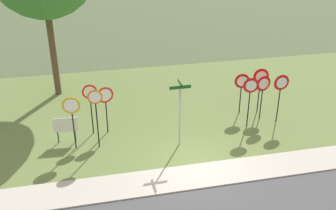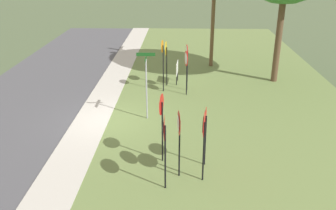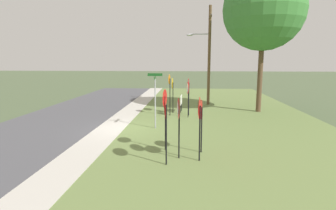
{
  "view_description": "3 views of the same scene",
  "coord_description": "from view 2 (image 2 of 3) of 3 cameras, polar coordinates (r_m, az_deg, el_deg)",
  "views": [
    {
      "loc": [
        -4.09,
        -13.02,
        9.44
      ],
      "look_at": [
        -0.36,
        3.58,
        1.16
      ],
      "focal_mm": 41.45,
      "sensor_mm": 36.0,
      "label": 1
    },
    {
      "loc": [
        14.94,
        3.19,
        7.04
      ],
      "look_at": [
        1.15,
        2.72,
        1.29
      ],
      "focal_mm": 38.98,
      "sensor_mm": 36.0,
      "label": 2
    },
    {
      "loc": [
        14.56,
        3.54,
        3.84
      ],
      "look_at": [
        1.04,
        2.53,
        1.59
      ],
      "focal_mm": 29.01,
      "sensor_mm": 36.0,
      "label": 3
    }
  ],
  "objects": [
    {
      "name": "yield_sign_near_left",
      "position": [
        11.57,
        5.56,
        -3.98
      ],
      "size": [
        0.82,
        0.14,
        2.46
      ],
      "rotation": [
        0.0,
        0.0,
        -0.14
      ],
      "color": "black",
      "rests_on": "grass_median"
    },
    {
      "name": "notice_board",
      "position": [
        21.13,
        1.45,
        5.64
      ],
      "size": [
        1.1,
        0.1,
        1.25
      ],
      "rotation": [
        0.0,
        0.0,
        -0.06
      ],
      "color": "black",
      "rests_on": "grass_median"
    },
    {
      "name": "stop_sign_near_left",
      "position": [
        19.46,
        -0.84,
        7.81
      ],
      "size": [
        0.66,
        0.11,
        2.83
      ],
      "rotation": [
        0.0,
        0.0,
        -0.1
      ],
      "color": "black",
      "rests_on": "grass_median"
    },
    {
      "name": "grass_median",
      "position": [
        16.75,
        11.44,
        -2.65
      ],
      "size": [
        44.0,
        12.0,
        0.04
      ],
      "primitive_type": "cube",
      "color": "olive",
      "rests_on": "ground_plane"
    },
    {
      "name": "stop_sign_far_center",
      "position": [
        19.68,
        2.99,
        7.4
      ],
      "size": [
        0.69,
        0.12,
        2.55
      ],
      "rotation": [
        0.0,
        0.0,
        0.09
      ],
      "color": "black",
      "rests_on": "grass_median"
    },
    {
      "name": "street_name_post",
      "position": [
        16.11,
        -3.41,
        3.85
      ],
      "size": [
        0.96,
        0.82,
        3.08
      ],
      "rotation": [
        0.0,
        0.0,
        0.02
      ],
      "color": "#9EA0A8",
      "rests_on": "grass_median"
    },
    {
      "name": "stop_sign_near_right",
      "position": [
        20.49,
        -0.29,
        8.07
      ],
      "size": [
        0.78,
        0.11,
        2.53
      ],
      "rotation": [
        0.0,
        0.0,
        -0.05
      ],
      "color": "black",
      "rests_on": "grass_median"
    },
    {
      "name": "yield_sign_far_right",
      "position": [
        12.54,
        5.81,
        -2.8
      ],
      "size": [
        0.78,
        0.15,
        2.22
      ],
      "rotation": [
        0.0,
        0.0,
        -0.16
      ],
      "color": "black",
      "rests_on": "grass_median"
    },
    {
      "name": "yield_sign_center",
      "position": [
        11.78,
        1.66,
        -3.72
      ],
      "size": [
        0.81,
        0.13,
        2.38
      ],
      "rotation": [
        0.0,
        0.0,
        0.13
      ],
      "color": "black",
      "rests_on": "grass_median"
    },
    {
      "name": "road_asphalt",
      "position": [
        18.35,
        -24.06,
        -2.02
      ],
      "size": [
        44.0,
        6.4,
        0.01
      ],
      "primitive_type": "cube",
      "color": "#4C4C51",
      "rests_on": "ground_plane"
    },
    {
      "name": "ground_plane",
      "position": [
        16.82,
        -9.17,
        -2.43
      ],
      "size": [
        160.0,
        160.0,
        0.0
      ],
      "primitive_type": "plane",
      "color": "#4C5B3D"
    },
    {
      "name": "stop_sign_far_left",
      "position": [
        19.05,
        2.89,
        6.54
      ],
      "size": [
        0.77,
        0.16,
        2.38
      ],
      "rotation": [
        0.0,
        0.0,
        0.18
      ],
      "color": "black",
      "rests_on": "grass_median"
    },
    {
      "name": "sidewalk_strip",
      "position": [
        16.98,
        -11.83,
        -2.28
      ],
      "size": [
        44.0,
        1.6,
        0.06
      ],
      "primitive_type": "cube",
      "color": "#BCB7AD",
      "rests_on": "ground_plane"
    },
    {
      "name": "yield_sign_near_right",
      "position": [
        12.58,
        -1.05,
        -1.03
      ],
      "size": [
        0.76,
        0.15,
        2.6
      ],
      "rotation": [
        0.0,
        0.0,
        -0.16
      ],
      "color": "black",
      "rests_on": "grass_median"
    },
    {
      "name": "yield_sign_far_left",
      "position": [
        11.08,
        -0.63,
        -4.68
      ],
      "size": [
        0.81,
        0.1,
        2.55
      ],
      "rotation": [
        0.0,
        0.0,
        0.02
      ],
      "color": "black",
      "rests_on": "grass_median"
    }
  ]
}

